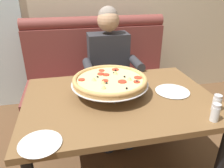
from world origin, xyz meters
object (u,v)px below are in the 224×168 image
booth_bench (100,85)px  pizza (110,80)px  plate_near_right (172,90)px  dining_table (120,107)px  shaker_oregano (215,114)px  shaker_pepper_flakes (217,104)px  diner_main (110,67)px  plate_near_left (40,142)px

booth_bench → pizza: booth_bench is taller
booth_bench → plate_near_right: size_ratio=6.46×
dining_table → pizza: pizza is taller
pizza → shaker_oregano: (0.52, -0.46, -0.06)m
shaker_pepper_flakes → shaker_oregano: bearing=-129.6°
diner_main → shaker_pepper_flakes: 1.07m
plate_near_right → plate_near_left: bearing=-156.8°
shaker_oregano → diner_main: bearing=110.3°
dining_table → plate_near_left: bearing=-143.0°
booth_bench → plate_near_left: (-0.51, -1.32, 0.35)m
plate_near_left → booth_bench: bearing=68.8°
shaker_pepper_flakes → plate_near_right: (-0.15, 0.30, -0.03)m
diner_main → plate_near_right: diner_main is taller
pizza → shaker_pepper_flakes: (0.60, -0.36, -0.06)m
shaker_oregano → plate_near_left: 0.97m
plate_near_left → plate_near_right: 0.99m
plate_near_left → shaker_oregano: bearing=-0.3°
diner_main → dining_table: bearing=-96.0°
shaker_oregano → pizza: bearing=138.5°
dining_table → plate_near_right: bearing=0.7°
shaker_pepper_flakes → booth_bench: bearing=114.0°
shaker_pepper_flakes → plate_near_right: size_ratio=0.42×
pizza → shaker_oregano: size_ratio=4.96×
shaker_oregano → plate_near_right: (-0.06, 0.39, -0.04)m
plate_near_right → booth_bench: bearing=113.1°
pizza → dining_table: bearing=-50.0°
plate_near_left → dining_table: bearing=37.0°
dining_table → shaker_oregano: size_ratio=11.99×
booth_bench → plate_near_right: (0.40, -0.93, 0.35)m
dining_table → pizza: size_ratio=2.42×
booth_bench → shaker_oregano: bearing=-70.8°
diner_main → plate_near_left: 1.20m
plate_near_right → pizza: bearing=171.8°
shaker_oregano → shaker_pepper_flakes: 0.13m
plate_near_left → pizza: bearing=45.3°
booth_bench → shaker_pepper_flakes: size_ratio=15.27×
booth_bench → plate_near_left: 1.45m
dining_table → shaker_pepper_flakes: size_ratio=12.51×
booth_bench → dining_table: size_ratio=1.22×
shaker_pepper_flakes → dining_table: bearing=151.9°
pizza → plate_near_left: bearing=-134.7°
dining_table → shaker_oregano: shaker_oregano is taller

